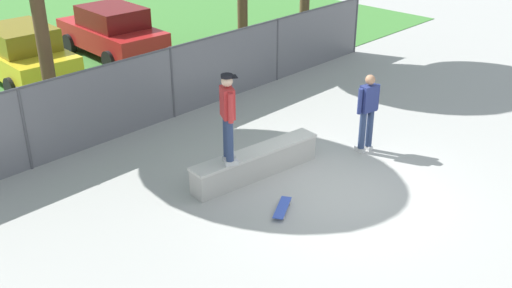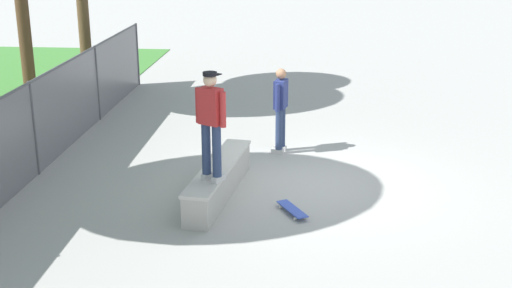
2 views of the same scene
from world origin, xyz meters
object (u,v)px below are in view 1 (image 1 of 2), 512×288
at_px(concrete_ledge, 256,163).
at_px(car_red, 112,31).
at_px(skateboarder, 228,115).
at_px(bystander, 368,110).
at_px(skateboard, 282,208).
at_px(car_yellow, 21,54).

height_order(concrete_ledge, car_red, car_red).
bearing_deg(skateboarder, bystander, -16.10).
bearing_deg(skateboard, concrete_ledge, 63.74).
xyz_separation_m(concrete_ledge, car_red, (2.70, 9.19, 0.54)).
xyz_separation_m(car_yellow, bystander, (3.12, -9.98, 0.17)).
bearing_deg(skateboarder, car_red, 69.35).
height_order(concrete_ledge, skateboarder, skateboarder).
height_order(car_yellow, bystander, bystander).
distance_m(skateboarder, bystander, 3.52).
bearing_deg(car_red, car_yellow, -177.03).
xyz_separation_m(concrete_ledge, skateboard, (-0.66, -1.34, -0.23)).
bearing_deg(bystander, car_yellow, 107.35).
bearing_deg(skateboarder, skateboard, -85.48).
bearing_deg(bystander, concrete_ledge, 159.50).
relative_size(skateboarder, bystander, 1.01).
relative_size(skateboarder, car_yellow, 0.43).
height_order(skateboard, bystander, bystander).
xyz_separation_m(concrete_ledge, bystander, (2.57, -0.96, 0.71)).
distance_m(skateboard, car_yellow, 10.39).
height_order(concrete_ledge, skateboard, concrete_ledge).
bearing_deg(car_yellow, bystander, -72.65).
height_order(car_yellow, car_red, same).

